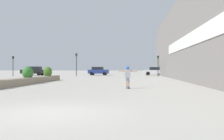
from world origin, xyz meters
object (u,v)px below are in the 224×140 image
Objects in this scene: car_leftmost at (155,71)px; skateboarder at (128,75)px; traffic_light_far_left at (13,63)px; car_rightmost at (34,71)px; traffic_light_left at (76,61)px; traffic_light_right at (158,62)px; car_center_left at (98,71)px; car_center_right at (219,71)px; skateboard at (128,87)px.

skateboarder is at bearing 171.87° from car_leftmost.
car_leftmost is at bearing 16.60° from traffic_light_far_left.
car_rightmost is at bearing 110.76° from skateboarder.
traffic_light_left is at bearing 98.80° from skateboarder.
traffic_light_left reaches higher than car_rightmost.
traffic_light_right is at bearing 68.53° from skateboarder.
car_center_left is 0.85× the size of car_center_right.
skateboarder is 0.31× the size of car_rightmost.
skateboard is 0.48× the size of skateboarder.
car_leftmost is (4.57, 32.01, -0.09)m from skateboarder.
traffic_light_right reaches higher than car_center_left.
car_rightmost is (-34.04, -0.69, 0.11)m from car_center_right.
car_center_left reaches higher than car_leftmost.
car_center_right is 12.75m from traffic_light_right.
car_center_left is at bearing 90.02° from skateboarder.
traffic_light_far_left is (-24.42, 0.29, 0.01)m from traffic_light_right.
car_rightmost is 1.29× the size of traffic_light_far_left.
car_leftmost is 1.07× the size of traffic_light_left.
skateboarder is 24.83m from traffic_light_right.
car_center_left reaches higher than skateboard.
car_center_left is 12.98m from traffic_light_right.
skateboard is 26.63m from traffic_light_left.
traffic_light_right is (-11.41, -5.47, 1.54)m from car_center_right.
car_leftmost is 0.94× the size of car_rightmost.
car_center_right is at bearing 85.50° from car_center_left.
car_center_left is 0.90× the size of car_rightmost.
car_center_right is at bearing 8.23° from traffic_light_far_left.
skateboard is 32.23m from car_center_left.
car_center_right reaches higher than skateboard.
car_center_right is 1.38× the size of traffic_light_right.
car_center_right is (15.84, 29.87, -0.15)m from skateboarder.
skateboard is 0.84m from skateboarder.
car_leftmost is at bearing 27.48° from traffic_light_left.
car_rightmost is 23.17m from traffic_light_right.
car_rightmost is at bearing -78.51° from car_center_left.
car_center_right is at bearing 11.24° from traffic_light_left.
car_center_left is at bearing 67.32° from traffic_light_left.
car_center_right is 34.05m from car_rightmost.
car_leftmost is 22.95m from car_rightmost.
car_rightmost reaches higher than skateboarder.
traffic_light_right is at bearing -101.94° from car_rightmost.
traffic_light_far_left is (-20.00, 24.69, 2.25)m from skateboard.
car_rightmost is at bearing 154.99° from traffic_light_left.
car_leftmost is at bearing -100.77° from car_center_right.
skateboarder is at bearing -27.93° from car_center_right.
traffic_light_left is at bearing 1.20° from traffic_light_far_left.
car_center_right is at bearing -100.77° from car_leftmost.
car_leftmost reaches higher than skateboard.
skateboarder is 33.81m from car_center_right.
car_rightmost is (-18.21, 29.18, 0.80)m from skateboard.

